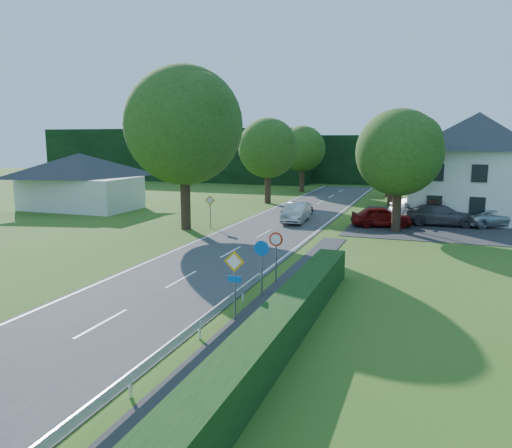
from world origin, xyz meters
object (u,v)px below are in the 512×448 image
at_px(parked_car_silver_b, 493,218).
at_px(streetlight, 394,167).
at_px(moving_car, 296,213).
at_px(parked_car_silver_a, 422,208).
at_px(parasol, 434,212).
at_px(motorcycle, 310,209).
at_px(parked_car_grey, 441,215).
at_px(parked_car_red, 381,217).

bearing_deg(parked_car_silver_b, streetlight, 78.79).
bearing_deg(moving_car, parked_car_silver_a, 27.86).
bearing_deg(parasol, parked_car_silver_b, 10.68).
xyz_separation_m(moving_car, parasol, (10.18, 2.32, 0.24)).
xyz_separation_m(streetlight, parked_car_silver_a, (2.00, 5.03, -3.60)).
height_order(streetlight, parked_car_silver_b, streetlight).
bearing_deg(streetlight, moving_car, -175.49).
xyz_separation_m(motorcycle, parked_car_grey, (10.39, -1.04, 0.22)).
xyz_separation_m(parked_car_red, parasol, (3.68, 2.17, 0.24)).
height_order(moving_car, parked_car_silver_b, moving_car).
relative_size(moving_car, parasol, 2.06).
bearing_deg(motorcycle, parked_car_silver_a, 13.71).
xyz_separation_m(motorcycle, parked_car_silver_b, (14.08, -0.28, 0.09)).
relative_size(parked_car_silver_b, parasol, 2.11).
height_order(parked_car_silver_b, parasol, parasol).
xyz_separation_m(parked_car_red, parked_car_grey, (4.20, 2.21, 0.03)).
bearing_deg(streetlight, parked_car_silver_b, 19.59).
xyz_separation_m(parked_car_silver_a, parked_car_silver_b, (5.16, -2.48, -0.18)).
xyz_separation_m(parked_car_red, parked_car_silver_a, (2.73, 5.44, 0.07)).
bearing_deg(parked_car_grey, parked_car_red, 114.95).
height_order(streetlight, motorcycle, streetlight).
distance_m(moving_car, motorcycle, 3.42).
relative_size(parked_car_red, parked_car_grey, 0.82).
distance_m(parked_car_red, parked_car_silver_b, 8.43).
distance_m(moving_car, parasol, 10.45).
height_order(parked_car_red, parasol, parasol).
relative_size(moving_car, motorcycle, 2.14).
bearing_deg(streetlight, parasol, 30.71).
bearing_deg(moving_car, parked_car_grey, 9.10).
distance_m(streetlight, parked_car_grey, 5.34).
distance_m(motorcycle, parked_car_silver_a, 9.20).
relative_size(streetlight, parked_car_red, 1.82).
relative_size(parked_car_red, parasol, 2.00).
xyz_separation_m(streetlight, parasol, (2.95, 1.75, -3.43)).
xyz_separation_m(streetlight, moving_car, (-7.23, -0.57, -3.67)).
height_order(parked_car_silver_a, parked_car_grey, parked_car_silver_a).
bearing_deg(parked_car_silver_a, streetlight, 135.62).
bearing_deg(parked_car_silver_b, parasol, 69.89).
bearing_deg(streetlight, parked_car_silver_a, 68.27).
bearing_deg(parked_car_silver_b, motorcycle, 58.05).
relative_size(streetlight, moving_car, 1.76).
bearing_deg(streetlight, parked_car_grey, 27.40).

